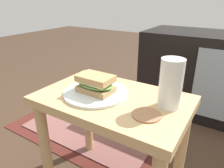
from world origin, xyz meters
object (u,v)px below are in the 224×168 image
(plate, at_px, (96,93))
(sandwich_front, at_px, (96,84))
(tv_cabinet, at_px, (213,75))
(coaster, at_px, (147,115))
(beer_glass, at_px, (171,85))

(plate, distance_m, sandwich_front, 0.04)
(tv_cabinet, distance_m, coaster, 1.02)
(coaster, bearing_deg, sandwich_front, 169.61)
(sandwich_front, height_order, beer_glass, beer_glass)
(plate, relative_size, beer_glass, 1.47)
(tv_cabinet, height_order, coaster, tv_cabinet)
(sandwich_front, relative_size, beer_glass, 0.86)
(beer_glass, xyz_separation_m, coaster, (-0.04, -0.09, -0.08))
(sandwich_front, bearing_deg, beer_glass, 11.08)
(plate, bearing_deg, beer_glass, 11.08)
(tv_cabinet, distance_m, plate, 1.03)
(beer_glass, bearing_deg, sandwich_front, -168.92)
(tv_cabinet, height_order, beer_glass, beer_glass)
(plate, xyz_separation_m, coaster, (0.23, -0.04, -0.00))
(sandwich_front, height_order, coaster, sandwich_front)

